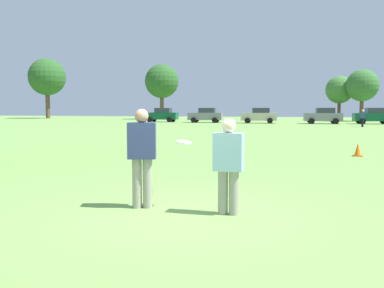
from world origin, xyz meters
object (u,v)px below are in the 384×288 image
(parked_car_center, at_px, (259,115))
(parked_car_near_right, at_px, (374,116))
(player_defender, at_px, (229,161))
(frisbee, at_px, (184,142))
(parked_car_mid_left, at_px, (206,115))
(parked_car_mid_right, at_px, (323,116))
(bystander_sideline_watcher, at_px, (363,117))
(parked_car_near_left, at_px, (162,115))
(traffic_cone, at_px, (358,150))
(player_thrower, at_px, (142,152))

(parked_car_center, xyz_separation_m, parked_car_near_right, (12.70, 0.61, 0.00))
(parked_car_near_right, bearing_deg, player_defender, -101.62)
(frisbee, relative_size, parked_car_near_right, 0.06)
(parked_car_mid_left, height_order, parked_car_near_right, same)
(parked_car_mid_right, height_order, bystander_sideline_watcher, parked_car_mid_right)
(parked_car_near_left, xyz_separation_m, parked_car_mid_right, (20.05, -1.68, 0.00))
(traffic_cone, bearing_deg, parked_car_near_left, 119.06)
(traffic_cone, bearing_deg, parked_car_center, 101.43)
(parked_car_mid_left, bearing_deg, parked_car_center, -4.02)
(frisbee, xyz_separation_m, parked_car_near_left, (-15.71, 44.35, -0.21))
(traffic_cone, bearing_deg, player_thrower, -116.45)
(frisbee, height_order, parked_car_mid_left, parked_car_mid_left)
(player_thrower, height_order, frisbee, player_thrower)
(player_thrower, bearing_deg, parked_car_center, 92.97)
(parked_car_near_right, bearing_deg, frisbee, -102.70)
(player_thrower, relative_size, frisbee, 6.20)
(parked_car_mid_left, xyz_separation_m, parked_car_center, (6.67, -0.47, 0.00))
(parked_car_mid_left, height_order, parked_car_center, same)
(parked_car_near_left, bearing_deg, player_thrower, -71.35)
(parked_car_mid_left, bearing_deg, parked_car_mid_right, -2.43)
(parked_car_mid_left, distance_m, parked_car_mid_right, 13.93)
(parked_car_near_left, xyz_separation_m, parked_car_center, (12.80, -1.55, 0.00))
(parked_car_near_left, relative_size, parked_car_mid_right, 1.00)
(player_thrower, distance_m, parked_car_center, 43.03)
(player_defender, bearing_deg, player_thrower, 177.94)
(parked_car_near_right, distance_m, bystander_sideline_watcher, 8.78)
(player_thrower, xyz_separation_m, parked_car_mid_right, (5.02, 42.85, -0.03))
(frisbee, relative_size, parked_car_mid_left, 0.06)
(bystander_sideline_watcher, bearing_deg, parked_car_mid_left, 153.99)
(traffic_cone, bearing_deg, frisbee, -113.33)
(player_defender, distance_m, parked_car_near_right, 44.55)
(traffic_cone, relative_size, parked_car_center, 0.11)
(parked_car_near_left, height_order, parked_car_center, same)
(traffic_cone, xyz_separation_m, parked_car_mid_right, (0.43, 33.62, 0.69))
(frisbee, bearing_deg, parked_car_mid_left, 102.49)
(frisbee, bearing_deg, parked_car_near_right, 77.30)
(player_defender, distance_m, frisbee, 0.88)
(parked_car_mid_left, bearing_deg, frisbee, -77.51)
(traffic_cone, xyz_separation_m, parked_car_near_left, (-19.62, 35.30, 0.69))
(player_thrower, relative_size, parked_car_center, 0.39)
(player_thrower, relative_size, parked_car_near_right, 0.39)
(frisbee, bearing_deg, parked_car_center, 93.90)
(bystander_sideline_watcher, bearing_deg, parked_car_near_left, 157.91)
(parked_car_mid_left, bearing_deg, player_thrower, -78.43)
(traffic_cone, height_order, parked_car_near_left, parked_car_near_left)
(parked_car_center, bearing_deg, bystander_sideline_watcher, -37.05)
(player_defender, height_order, parked_car_mid_left, parked_car_mid_left)
(player_defender, height_order, parked_car_near_left, parked_car_near_left)
(parked_car_mid_right, bearing_deg, parked_car_near_right, 7.66)
(parked_car_center, distance_m, parked_car_near_right, 12.72)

